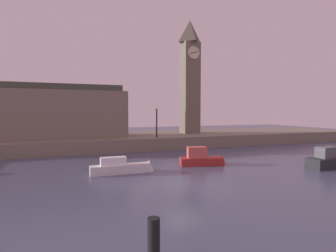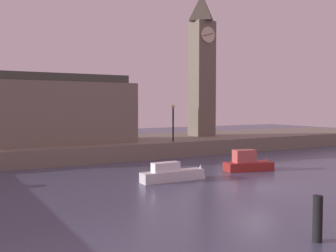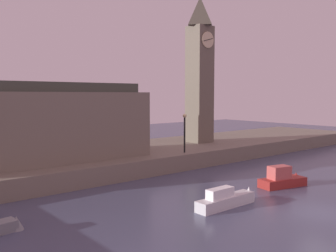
# 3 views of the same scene
# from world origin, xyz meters

# --- Properties ---
(ground_plane) EXTENTS (120.00, 120.00, 0.00)m
(ground_plane) POSITION_xyz_m (0.00, 0.00, 0.00)
(ground_plane) COLOR #474C66
(far_embankment) EXTENTS (70.00, 12.00, 1.50)m
(far_embankment) POSITION_xyz_m (0.00, 20.00, 0.75)
(far_embankment) COLOR slate
(far_embankment) RESTS_ON ground
(clock_tower) EXTENTS (2.60, 2.63, 16.45)m
(clock_tower) POSITION_xyz_m (9.70, 19.86, 10.00)
(clock_tower) COLOR #6B6051
(clock_tower) RESTS_ON far_embankment
(parliament_hall) EXTENTS (17.50, 5.83, 10.38)m
(parliament_hall) POSITION_xyz_m (-9.38, 19.08, 4.70)
(parliament_hall) COLOR slate
(parliament_hall) RESTS_ON far_embankment
(streetlamp) EXTENTS (0.36, 0.36, 3.66)m
(streetlamp) POSITION_xyz_m (3.03, 15.09, 3.80)
(streetlamp) COLOR black
(streetlamp) RESTS_ON far_embankment
(mooring_post_left) EXTENTS (0.36, 0.36, 1.73)m
(mooring_post_left) POSITION_xyz_m (-4.69, -8.51, 0.87)
(mooring_post_left) COLOR black
(mooring_post_left) RESTS_ON ground
(boat_dinghy_red) EXTENTS (4.58, 2.17, 1.74)m
(boat_dinghy_red) POSITION_xyz_m (4.22, 5.05, 0.53)
(boat_dinghy_red) COLOR maroon
(boat_dinghy_red) RESTS_ON ground
(boat_barge_dark) EXTENTS (5.19, 1.53, 1.86)m
(boat_barge_dark) POSITION_xyz_m (14.09, 0.27, 0.60)
(boat_barge_dark) COLOR #232328
(boat_barge_dark) RESTS_ON ground
(boat_ferry_white) EXTENTS (4.94, 0.94, 1.48)m
(boat_ferry_white) POSITION_xyz_m (-3.03, 4.35, 0.46)
(boat_ferry_white) COLOR silver
(boat_ferry_white) RESTS_ON ground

